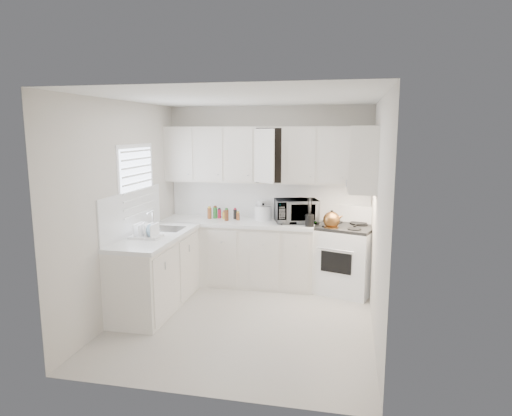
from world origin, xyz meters
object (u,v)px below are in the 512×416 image
(stove, at_px, (344,250))
(microwave, at_px, (296,208))
(tea_kettle, at_px, (332,219))
(rice_cooker, at_px, (263,212))
(utensil_crock, at_px, (310,212))
(dish_rack, at_px, (146,229))

(stove, relative_size, microwave, 2.04)
(tea_kettle, relative_size, rice_cooker, 1.15)
(stove, distance_m, utensil_crock, 0.74)
(dish_rack, bearing_deg, utensil_crock, 28.39)
(utensil_crock, bearing_deg, microwave, 130.51)
(microwave, relative_size, utensil_crock, 1.49)
(stove, xyz_separation_m, microwave, (-0.69, 0.10, 0.55))
(rice_cooker, bearing_deg, tea_kettle, 0.07)
(stove, distance_m, tea_kettle, 0.52)
(tea_kettle, bearing_deg, utensil_crock, -172.97)
(utensil_crock, height_order, dish_rack, utensil_crock)
(stove, height_order, dish_rack, stove)
(stove, height_order, rice_cooker, stove)
(microwave, height_order, dish_rack, microwave)
(dish_rack, bearing_deg, tea_kettle, 24.80)
(microwave, distance_m, rice_cooker, 0.50)
(microwave, xyz_separation_m, dish_rack, (-1.69, -1.31, -0.10))
(tea_kettle, height_order, utensil_crock, utensil_crock)
(stove, bearing_deg, microwave, -170.32)
(rice_cooker, xyz_separation_m, utensil_crock, (0.71, -0.32, 0.08))
(microwave, bearing_deg, utensil_crock, -67.09)
(stove, height_order, microwave, microwave)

